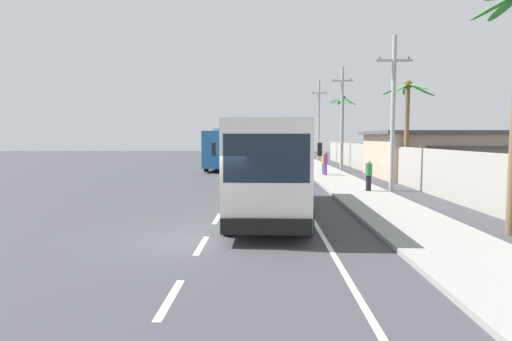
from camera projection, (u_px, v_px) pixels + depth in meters
The scene contains 16 objects.
ground_plane at pixel (205, 240), 12.31m from camera, with size 160.00×160.00×0.00m, color #3A3A3F.
sidewalk_kerb at pixel (360, 193), 22.12m from camera, with size 3.20×90.00×0.14m, color gray.
lane_markings at pixel (271, 184), 27.15m from camera, with size 3.68×71.67×0.01m.
boundary_wall at pixel (407, 167), 25.94m from camera, with size 0.24×60.00×2.40m, color #9E998E.
coach_bus_foreground at pixel (269, 163), 16.51m from camera, with size 3.13×10.65×3.83m.
coach_bus_far_lane at pixel (225, 148), 39.77m from camera, with size 3.17×10.66×3.83m.
motorcycle_beside_bus at pixel (294, 176), 25.90m from camera, with size 0.56×1.96×1.58m.
pedestrian_near_kerb at pixel (325, 163), 31.80m from camera, with size 0.36×0.36×1.80m.
pedestrian_midwalk at pixel (369, 175), 22.45m from camera, with size 0.36×0.36×1.68m.
pedestrian_far_walk at pixel (324, 163), 32.84m from camera, with size 0.36×0.36×1.65m.
utility_pole_mid at pixel (393, 111), 23.27m from camera, with size 1.99×0.24×8.61m.
utility_pole_far at pixel (342, 118), 37.09m from camera, with size 1.81×0.24×9.19m.
utility_pole_distant at pixel (319, 120), 50.91m from camera, with size 1.85×0.24×9.98m.
palm_nearest at pixel (407, 112), 26.74m from camera, with size 3.20×3.54×6.63m.
palm_second at pixel (342, 115), 42.60m from camera, with size 2.73×2.85×7.28m.
roadside_building at pixel (473, 154), 31.32m from camera, with size 15.34×9.33×3.48m.
Camera 1 is at (1.76, -12.07, 3.00)m, focal length 29.38 mm.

